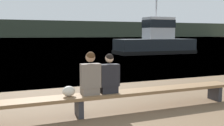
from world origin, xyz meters
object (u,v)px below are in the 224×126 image
(bench_main, at_px, (79,99))
(shopping_bag, at_px, (69,91))
(person_right, at_px, (109,76))
(person_left, at_px, (90,76))
(tugboat_red, at_px, (155,42))

(bench_main, xyz_separation_m, shopping_bag, (-0.23, 0.02, 0.20))
(bench_main, bearing_deg, person_right, -0.17)
(person_left, bearing_deg, tugboat_red, 54.41)
(tugboat_red, bearing_deg, person_left, 145.39)
(person_left, bearing_deg, shopping_bag, 177.18)
(person_left, xyz_separation_m, person_right, (0.47, 0.00, -0.05))
(person_right, relative_size, tugboat_red, 0.12)
(person_left, height_order, person_right, person_left)
(bench_main, xyz_separation_m, tugboat_red, (11.46, 15.62, 0.69))
(bench_main, bearing_deg, shopping_bag, 174.81)
(person_left, relative_size, tugboat_red, 0.13)
(person_right, distance_m, shopping_bag, 1.02)
(shopping_bag, bearing_deg, tugboat_red, 53.15)
(bench_main, bearing_deg, tugboat_red, 53.73)
(bench_main, height_order, tugboat_red, tugboat_red)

